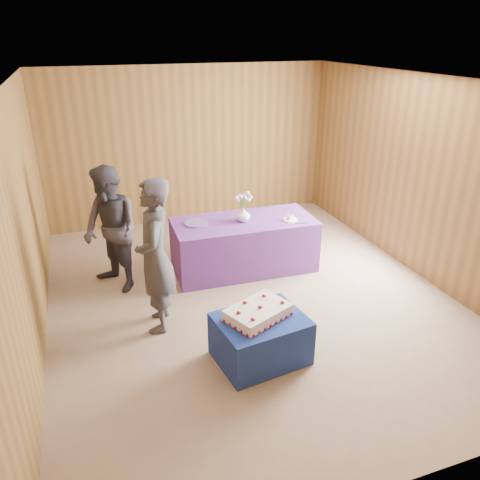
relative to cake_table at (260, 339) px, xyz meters
name	(u,v)px	position (x,y,z in m)	size (l,w,h in m)	color
ground	(249,296)	(0.33, 1.23, -0.25)	(6.00, 6.00, 0.00)	gray
room_shell	(250,162)	(0.33, 1.23, 1.55)	(5.04, 6.04, 2.72)	brown
cake_table	(260,339)	(0.00, 0.00, 0.00)	(0.90, 0.70, 0.50)	navy
serving_table	(244,245)	(0.54, 2.01, 0.12)	(2.00, 0.90, 0.75)	#643594
sheet_cake	(258,312)	(-0.02, 0.04, 0.31)	(0.78, 0.68, 0.15)	silver
vase	(243,215)	(0.52, 1.99, 0.60)	(0.19, 0.19, 0.19)	white
flower_spray	(244,197)	(0.52, 1.99, 0.85)	(0.25, 0.25, 0.19)	#3C6F2C
platter	(196,223)	(-0.12, 2.12, 0.51)	(0.34, 0.34, 0.02)	#5F4F9F
plate	(290,220)	(1.16, 1.81, 0.51)	(0.21, 0.21, 0.01)	white
cake_slice	(290,217)	(1.16, 1.81, 0.55)	(0.09, 0.08, 0.09)	silver
knife	(297,223)	(1.20, 1.66, 0.50)	(0.26, 0.02, 0.00)	silver
guest_left	(155,257)	(-0.89, 0.97, 0.65)	(0.66, 0.43, 1.80)	#37353F
guest_right	(111,230)	(-1.27, 2.06, 0.59)	(0.82, 0.64, 1.68)	#302F38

